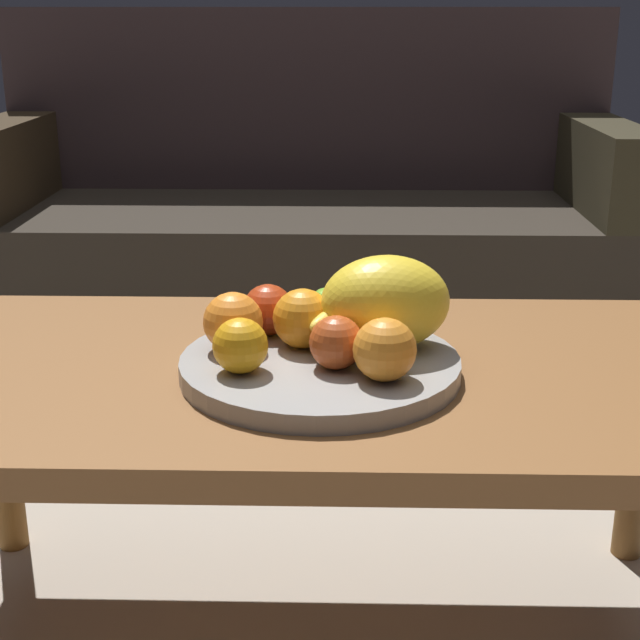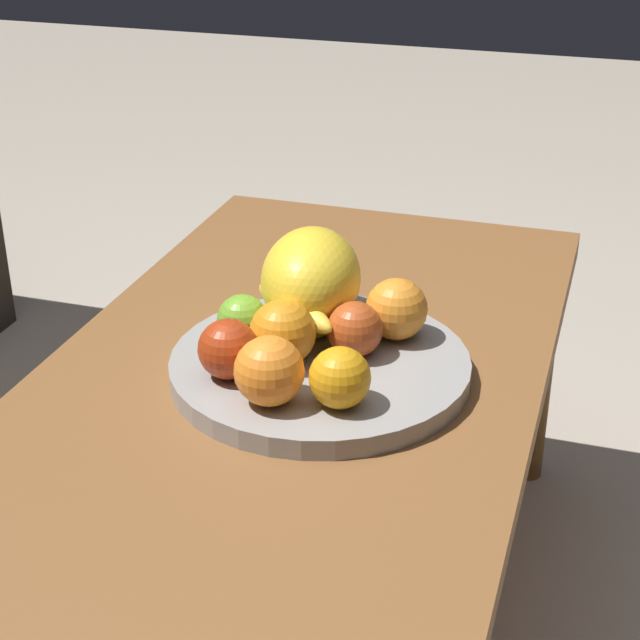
% 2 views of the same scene
% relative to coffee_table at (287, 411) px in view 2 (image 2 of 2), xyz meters
% --- Properties ---
extents(coffee_table, '(1.15, 0.59, 0.45)m').
position_rel_coffee_table_xyz_m(coffee_table, '(0.00, 0.00, 0.00)').
color(coffee_table, brown).
rests_on(coffee_table, ground_plane).
extents(fruit_bowl, '(0.36, 0.36, 0.03)m').
position_rel_coffee_table_xyz_m(fruit_bowl, '(0.01, -0.04, 0.06)').
color(fruit_bowl, gray).
rests_on(fruit_bowl, coffee_table).
extents(melon_large_front, '(0.19, 0.15, 0.12)m').
position_rel_coffee_table_xyz_m(melon_large_front, '(0.09, 0.00, 0.14)').
color(melon_large_front, yellow).
rests_on(melon_large_front, fruit_bowl).
extents(orange_front, '(0.08, 0.08, 0.08)m').
position_rel_coffee_table_xyz_m(orange_front, '(-0.10, -0.02, 0.11)').
color(orange_front, orange).
rests_on(orange_front, fruit_bowl).
extents(orange_left, '(0.08, 0.08, 0.08)m').
position_rel_coffee_table_xyz_m(orange_left, '(-0.01, -0.00, 0.11)').
color(orange_left, orange).
rests_on(orange_left, fruit_bowl).
extents(orange_right, '(0.07, 0.07, 0.07)m').
position_rel_coffee_table_xyz_m(orange_right, '(-0.08, -0.09, 0.11)').
color(orange_right, orange).
rests_on(orange_right, fruit_bowl).
extents(orange_back, '(0.08, 0.08, 0.08)m').
position_rel_coffee_table_xyz_m(orange_back, '(0.09, -0.11, 0.11)').
color(orange_back, orange).
rests_on(orange_back, fruit_bowl).
extents(apple_front, '(0.07, 0.07, 0.07)m').
position_rel_coffee_table_xyz_m(apple_front, '(0.03, -0.07, 0.11)').
color(apple_front, '#BA491C').
rests_on(apple_front, fruit_bowl).
extents(apple_left, '(0.07, 0.07, 0.07)m').
position_rel_coffee_table_xyz_m(apple_left, '(-0.06, 0.05, 0.11)').
color(apple_left, '#AD3414').
rests_on(apple_left, fruit_bowl).
extents(apple_right, '(0.06, 0.06, 0.06)m').
position_rel_coffee_table_xyz_m(apple_right, '(0.02, 0.06, 0.10)').
color(apple_right, '#6FAE2E').
rests_on(apple_right, fruit_bowl).
extents(banana_bunch, '(0.17, 0.14, 0.06)m').
position_rel_coffee_table_xyz_m(banana_bunch, '(0.04, 0.01, 0.10)').
color(banana_bunch, yellow).
rests_on(banana_bunch, fruit_bowl).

